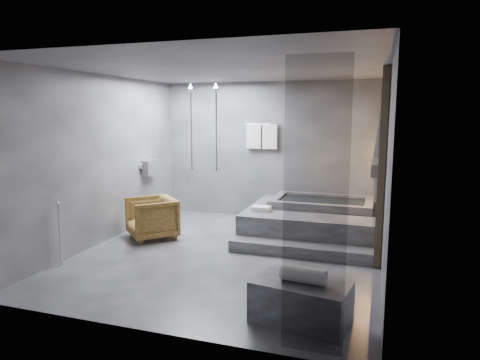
% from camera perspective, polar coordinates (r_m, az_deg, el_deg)
% --- Properties ---
extents(room, '(5.00, 5.04, 2.82)m').
position_cam_1_polar(room, '(6.52, 2.51, 5.04)').
color(room, '#313133').
rests_on(room, ground).
extents(tub_deck, '(2.20, 2.00, 0.50)m').
position_cam_1_polar(tub_deck, '(7.80, 9.52, -5.47)').
color(tub_deck, '#363639').
rests_on(tub_deck, ground).
extents(tub_step, '(2.20, 0.36, 0.18)m').
position_cam_1_polar(tub_step, '(6.72, 7.93, -9.21)').
color(tub_step, '#363639').
rests_on(tub_step, ground).
extents(concrete_bench, '(1.07, 0.71, 0.44)m').
position_cam_1_polar(concrete_bench, '(4.67, 8.10, -15.84)').
color(concrete_bench, '#2F2F31').
rests_on(concrete_bench, ground).
extents(driftwood_chair, '(1.10, 1.10, 0.72)m').
position_cam_1_polar(driftwood_chair, '(7.64, -11.69, -4.98)').
color(driftwood_chair, '#462F11').
rests_on(driftwood_chair, ground).
extents(rolled_towel, '(0.49, 0.23, 0.17)m').
position_cam_1_polar(rolled_towel, '(4.54, 8.44, -12.41)').
color(rolled_towel, silver).
rests_on(rolled_towel, concrete_bench).
extents(deck_towel, '(0.31, 0.23, 0.08)m').
position_cam_1_polar(deck_towel, '(7.39, 2.87, -3.84)').
color(deck_towel, white).
rests_on(deck_towel, tub_deck).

